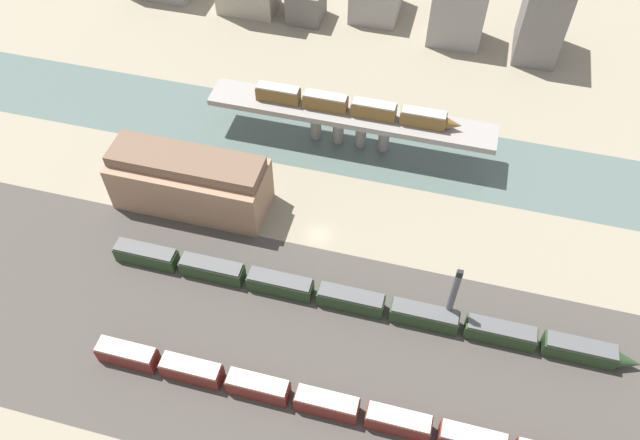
% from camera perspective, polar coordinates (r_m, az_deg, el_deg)
% --- Properties ---
extents(ground_plane, '(400.00, 400.00, 0.00)m').
position_cam_1_polar(ground_plane, '(118.10, -0.12, -1.41)').
color(ground_plane, gray).
extents(railbed_yard, '(280.00, 42.00, 0.01)m').
position_cam_1_polar(railbed_yard, '(105.73, -3.46, -11.44)').
color(railbed_yard, '#423D38').
rests_on(railbed_yard, ground).
extents(river_water, '(320.00, 19.62, 0.01)m').
position_cam_1_polar(river_water, '(135.07, 2.67, 7.08)').
color(river_water, '#4C5B56').
rests_on(river_water, ground).
extents(bridge, '(59.59, 7.68, 8.57)m').
position_cam_1_polar(bridge, '(130.30, 2.78, 9.31)').
color(bridge, gray).
rests_on(bridge, ground).
extents(train_on_bridge, '(42.36, 2.67, 3.40)m').
position_cam_1_polar(train_on_bridge, '(128.08, 3.20, 10.31)').
color(train_on_bridge, brown).
rests_on(train_on_bridge, bridge).
extents(train_yard_near, '(90.60, 3.03, 3.92)m').
position_cam_1_polar(train_yard_near, '(98.89, 4.60, -17.32)').
color(train_yard_near, '#5B1E19').
rests_on(train_yard_near, ground).
extents(train_yard_mid, '(91.60, 3.12, 3.67)m').
position_cam_1_polar(train_yard_mid, '(107.87, 3.64, -7.48)').
color(train_yard_mid, '#23381E').
rests_on(train_yard_mid, ground).
extents(warehouse_building, '(29.57, 11.28, 12.38)m').
position_cam_1_polar(warehouse_building, '(121.64, -11.78, 3.50)').
color(warehouse_building, '#937056').
rests_on(warehouse_building, ground).
extents(signal_tower, '(1.10, 1.10, 14.44)m').
position_cam_1_polar(signal_tower, '(104.29, 12.02, -6.92)').
color(signal_tower, '#4C4C51').
rests_on(signal_tower, ground).
extents(city_block_center, '(8.79, 9.16, 8.31)m').
position_cam_1_polar(city_block_center, '(169.49, -1.28, 19.15)').
color(city_block_center, '#605B56').
rests_on(city_block_center, ground).
extents(city_block_far_right, '(12.89, 10.10, 16.26)m').
position_cam_1_polar(city_block_far_right, '(163.03, 12.55, 18.20)').
color(city_block_far_right, gray).
rests_on(city_block_far_right, ground).
extents(city_block_tall, '(10.03, 14.95, 19.51)m').
position_cam_1_polar(city_block_tall, '(163.31, 19.76, 17.16)').
color(city_block_tall, slate).
rests_on(city_block_tall, ground).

